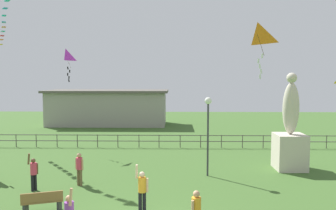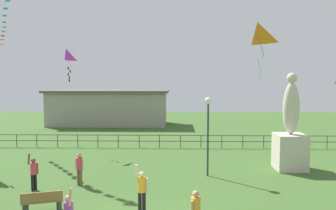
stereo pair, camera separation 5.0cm
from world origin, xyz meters
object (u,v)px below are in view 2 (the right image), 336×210
object	(u,v)px
lamppost	(208,118)
park_bench	(42,201)
kite_0	(257,36)
person_2	(142,189)
kite_1	(66,57)
statue_monument	(290,138)
person_0	(79,167)
person_1	(34,172)

from	to	relation	value
lamppost	park_bench	bearing A→B (deg)	-143.07
park_bench	kite_0	distance (m)	10.75
person_2	kite_1	distance (m)	14.24
statue_monument	kite_1	size ratio (longest dim) A/B	2.34
lamppost	person_2	distance (m)	6.09
person_2	kite_0	world-z (taller)	kite_0
statue_monument	lamppost	distance (m)	5.07
person_0	kite_1	xyz separation A→B (m)	(-3.18, 8.20, 5.66)
person_2	lamppost	bearing A→B (deg)	59.12
statue_monument	person_1	world-z (taller)	statue_monument
statue_monument	park_bench	size ratio (longest dim) A/B	3.47
statue_monument	kite_0	world-z (taller)	kite_0
person_1	person_0	bearing A→B (deg)	22.85
lamppost	kite_1	xyz separation A→B (m)	(-9.41, 6.47, 3.54)
person_1	kite_1	xyz separation A→B (m)	(-1.32, 8.99, 5.68)
lamppost	kite_0	world-z (taller)	kite_0
statue_monument	person_1	distance (m)	13.40
lamppost	kite_0	size ratio (longest dim) A/B	1.79
park_bench	person_1	xyz separation A→B (m)	(-1.39, 2.51, 0.42)
kite_0	statue_monument	bearing A→B (deg)	56.02
park_bench	person_2	xyz separation A→B (m)	(3.76, 0.12, 0.47)
kite_0	park_bench	bearing A→B (deg)	-166.57
person_2	kite_0	distance (m)	7.75
person_0	kite_1	world-z (taller)	kite_1
person_2	park_bench	bearing A→B (deg)	-178.11
park_bench	kite_1	bearing A→B (deg)	103.27
park_bench	person_1	size ratio (longest dim) A/B	0.89
kite_1	lamppost	bearing A→B (deg)	-34.50
kite_0	kite_1	xyz separation A→B (m)	(-11.13, 9.49, -0.27)
statue_monument	park_bench	xyz separation A→B (m)	(-11.40, -6.43, -1.28)
person_1	kite_0	world-z (taller)	kite_0
statue_monument	person_0	distance (m)	11.40
lamppost	person_1	xyz separation A→B (m)	(-8.08, -2.52, -2.14)
person_1	person_2	world-z (taller)	person_2
person_2	kite_0	size ratio (longest dim) A/B	0.81
person_2	statue_monument	bearing A→B (deg)	39.53
kite_0	kite_1	size ratio (longest dim) A/B	1.00
person_1	park_bench	bearing A→B (deg)	-61.06
person_0	kite_0	world-z (taller)	kite_0
kite_0	lamppost	bearing A→B (deg)	119.75
park_bench	kite_0	bearing A→B (deg)	13.43
person_2	kite_1	xyz separation A→B (m)	(-6.47, 11.37, 5.62)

